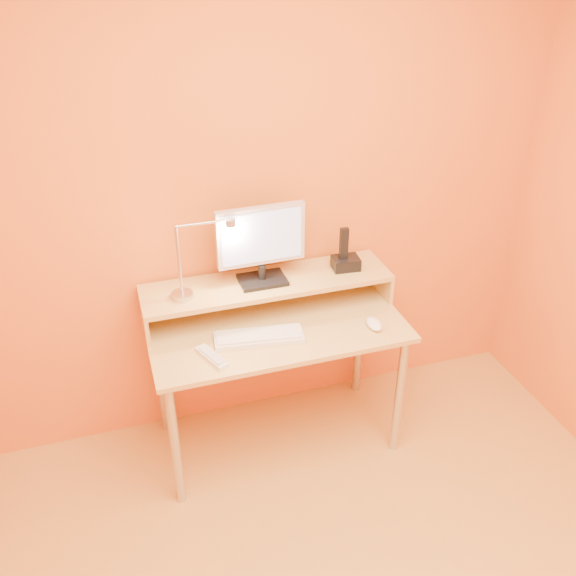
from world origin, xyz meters
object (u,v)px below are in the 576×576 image
object	(u,v)px
monitor_panel	(261,236)
keyboard	(259,337)
lamp_base	(183,295)
phone_dock	(346,263)
mouse	(374,324)
remote_control	(212,357)

from	to	relation	value
monitor_panel	keyboard	world-z (taller)	monitor_panel
lamp_base	keyboard	distance (m)	0.40
phone_dock	mouse	size ratio (longest dim) A/B	1.14
lamp_base	mouse	xyz separation A→B (m)	(0.84, -0.27, -0.15)
monitor_panel	keyboard	size ratio (longest dim) A/B	1.03
lamp_base	mouse	distance (m)	0.90
monitor_panel	remote_control	bearing A→B (deg)	-136.05
remote_control	phone_dock	bearing A→B (deg)	0.22
lamp_base	phone_dock	bearing A→B (deg)	2.12
phone_dock	keyboard	distance (m)	0.59
monitor_panel	lamp_base	world-z (taller)	monitor_panel
monitor_panel	mouse	world-z (taller)	monitor_panel
monitor_panel	phone_dock	xyz separation A→B (m)	(0.43, -0.01, -0.21)
lamp_base	keyboard	world-z (taller)	lamp_base
monitor_panel	remote_control	xyz separation A→B (m)	(-0.32, -0.32, -0.39)
phone_dock	keyboard	xyz separation A→B (m)	(-0.51, -0.23, -0.18)
mouse	lamp_base	bearing A→B (deg)	164.39
lamp_base	monitor_panel	bearing A→B (deg)	5.93
mouse	remote_control	size ratio (longest dim) A/B	0.60
phone_dock	keyboard	world-z (taller)	phone_dock
lamp_base	keyboard	bearing A→B (deg)	-34.05
lamp_base	keyboard	size ratio (longest dim) A/B	0.25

